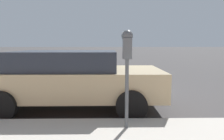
# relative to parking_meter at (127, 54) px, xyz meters

# --- Properties ---
(ground_plane) EXTENTS (220.00, 220.00, 0.00)m
(ground_plane) POSITION_rel_parking_meter_xyz_m (2.66, 0.69, -1.40)
(ground_plane) COLOR #3D3A3A
(parking_meter) EXTENTS (0.21, 0.19, 1.64)m
(parking_meter) POSITION_rel_parking_meter_xyz_m (0.00, 0.00, 0.00)
(parking_meter) COLOR #4C5156
(parking_meter) RESTS_ON sidewalk
(car_tan) EXTENTS (2.14, 4.21, 1.39)m
(car_tan) POSITION_rel_parking_meter_xyz_m (1.66, 1.19, -0.65)
(car_tan) COLOR tan
(car_tan) RESTS_ON ground_plane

